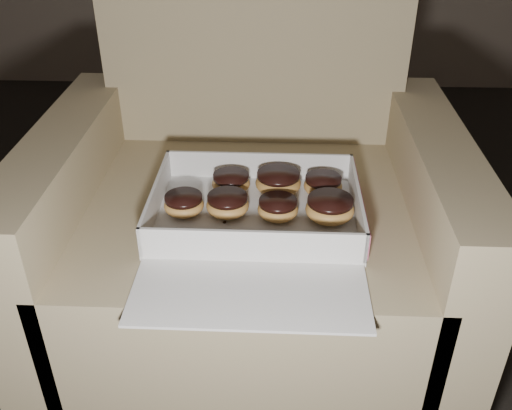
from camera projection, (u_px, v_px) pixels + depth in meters
name	position (u px, v px, depth m)	size (l,w,h in m)	color
armchair	(250.00, 231.00, 1.27)	(0.86, 0.73, 0.90)	#847954
bakery_box	(257.00, 224.00, 1.05)	(0.39, 0.45, 0.07)	silver
donut_a	(330.00, 208.00, 1.06)	(0.09, 0.09, 0.05)	#C18B43
donut_b	(278.00, 208.00, 1.07)	(0.08, 0.08, 0.04)	#C18B43
donut_c	(228.00, 204.00, 1.08)	(0.08, 0.08, 0.04)	#C18B43
donut_d	(184.00, 204.00, 1.08)	(0.08, 0.08, 0.04)	#C18B43
donut_e	(278.00, 182.00, 1.15)	(0.09, 0.09, 0.05)	#C18B43
donut_f	(231.00, 182.00, 1.15)	(0.08, 0.08, 0.04)	#C18B43
donut_g	(323.00, 185.00, 1.14)	(0.08, 0.08, 0.04)	#C18B43
crumb_a	(167.00, 245.00, 1.00)	(0.01, 0.01, 0.00)	black
crumb_b	(233.00, 243.00, 1.01)	(0.01, 0.01, 0.00)	black
crumb_c	(225.00, 222.00, 1.06)	(0.01, 0.01, 0.00)	black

